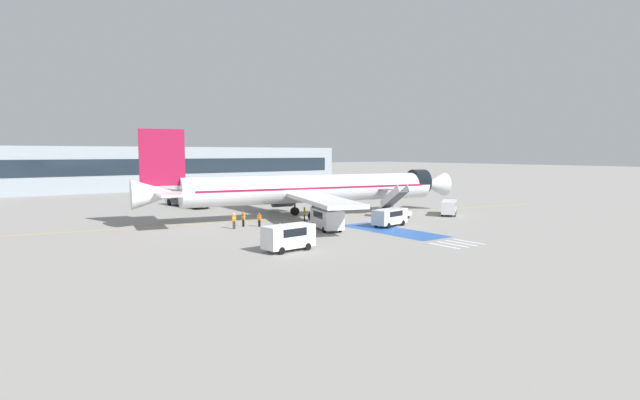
{
  "coord_description": "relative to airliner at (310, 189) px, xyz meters",
  "views": [
    {
      "loc": [
        -37.01,
        -53.86,
        8.45
      ],
      "look_at": [
        0.71,
        -2.37,
        2.41
      ],
      "focal_mm": 28.0,
      "sensor_mm": 36.0,
      "label": 1
    }
  ],
  "objects": [
    {
      "name": "ground_plane",
      "position": [
        -0.31,
        0.67,
        -3.74
      ],
      "size": [
        600.0,
        600.0,
        0.0
      ],
      "primitive_type": "plane",
      "color": "gray"
    },
    {
      "name": "apron_leadline_yellow",
      "position": [
        0.72,
        -0.14,
        -3.73
      ],
      "size": [
        77.36,
        14.7,
        0.01
      ],
      "primitive_type": "cube",
      "rotation": [
        0.0,
        0.0,
        -1.76
      ],
      "color": "gold",
      "rests_on": "ground_plane"
    },
    {
      "name": "apron_stand_patch_blue",
      "position": [
        0.72,
        -14.54,
        -3.73
      ],
      "size": [
        4.52,
        13.06,
        0.01
      ],
      "primitive_type": "cube",
      "color": "#2856A8",
      "rests_on": "ground_plane"
    },
    {
      "name": "apron_walkway_bar_0",
      "position": [
        -1.68,
        -23.69,
        -3.73
      ],
      "size": [
        0.44,
        3.6,
        0.01
      ],
      "primitive_type": "cube",
      "color": "silver",
      "rests_on": "ground_plane"
    },
    {
      "name": "apron_walkway_bar_1",
      "position": [
        -0.48,
        -23.69,
        -3.73
      ],
      "size": [
        0.44,
        3.6,
        0.01
      ],
      "primitive_type": "cube",
      "color": "silver",
      "rests_on": "ground_plane"
    },
    {
      "name": "apron_walkway_bar_2",
      "position": [
        0.72,
        -23.69,
        -3.73
      ],
      "size": [
        0.44,
        3.6,
        0.01
      ],
      "primitive_type": "cube",
      "color": "silver",
      "rests_on": "ground_plane"
    },
    {
      "name": "apron_walkway_bar_3",
      "position": [
        1.92,
        -23.69,
        -3.73
      ],
      "size": [
        0.44,
        3.6,
        0.01
      ],
      "primitive_type": "cube",
      "color": "silver",
      "rests_on": "ground_plane"
    },
    {
      "name": "airliner",
      "position": [
        0.0,
        0.0,
        0.0
      ],
      "size": [
        43.92,
        35.66,
        11.16
      ],
      "rotation": [
        0.0,
        0.0,
        -1.76
      ],
      "color": "silver",
      "rests_on": "ground_plane"
    },
    {
      "name": "boarding_stairs_forward",
      "position": [
        9.29,
        -6.17,
        -2.7
      ],
      "size": [
        3.05,
        5.5,
        4.38
      ],
      "rotation": [
        0.0,
        0.0,
        -0.19
      ],
      "color": "#ADB2BA",
      "rests_on": "ground_plane"
    },
    {
      "name": "fuel_tanker",
      "position": [
        -8.04,
        21.81,
        -1.97
      ],
      "size": [
        3.83,
        11.02,
        3.48
      ],
      "rotation": [
        0.0,
        0.0,
        0.13
      ],
      "color": "#38383D",
      "rests_on": "ground_plane"
    },
    {
      "name": "service_van_0",
      "position": [
        -14.39,
        -17.28,
        -2.39
      ],
      "size": [
        4.71,
        2.28,
        2.26
      ],
      "rotation": [
        0.0,
        0.0,
        1.65
      ],
      "color": "silver",
      "rests_on": "ground_plane"
    },
    {
      "name": "service_van_1",
      "position": [
        -4.68,
        -9.87,
        -2.38
      ],
      "size": [
        3.62,
        5.95,
        2.28
      ],
      "rotation": [
        0.0,
        0.0,
        2.84
      ],
      "color": "silver",
      "rests_on": "ground_plane"
    },
    {
      "name": "service_van_2",
      "position": [
        2.82,
        -12.0,
        -2.53
      ],
      "size": [
        4.93,
        2.67,
        2.01
      ],
      "rotation": [
        0.0,
        0.0,
        1.77
      ],
      "color": "silver",
      "rests_on": "ground_plane"
    },
    {
      "name": "service_van_3",
      "position": [
        16.7,
        -9.2,
        -2.55
      ],
      "size": [
        5.11,
        4.45,
        1.96
      ],
      "rotation": [
        0.0,
        0.0,
        5.35
      ],
      "color": "silver",
      "rests_on": "ground_plane"
    },
    {
      "name": "ground_crew_0",
      "position": [
        -12.56,
        -3.17,
        -2.68
      ],
      "size": [
        0.47,
        0.31,
        1.82
      ],
      "rotation": [
        0.0,
        0.0,
        6.09
      ],
      "color": "#2D2D33",
      "rests_on": "ground_plane"
    },
    {
      "name": "ground_crew_1",
      "position": [
        -10.95,
        -2.28,
        -2.74
      ],
      "size": [
        0.33,
        0.47,
        1.73
      ],
      "rotation": [
        0.0,
        0.0,
        1.82
      ],
      "color": "black",
      "rests_on": "ground_plane"
    },
    {
      "name": "ground_crew_2",
      "position": [
        -2.75,
        -2.74,
        -2.72
      ],
      "size": [
        0.42,
        0.49,
        1.77
      ],
      "rotation": [
        0.0,
        0.0,
        4.16
      ],
      "color": "#191E38",
      "rests_on": "ground_plane"
    },
    {
      "name": "ground_crew_3",
      "position": [
        -9.45,
        -3.35,
        -2.83
      ],
      "size": [
        0.41,
        0.49,
        1.59
      ],
      "rotation": [
        0.0,
        0.0,
        2.06
      ],
      "color": "black",
      "rests_on": "ground_plane"
    },
    {
      "name": "traffic_cone_0",
      "position": [
        -8.02,
        -5.49,
        -3.41
      ],
      "size": [
        0.59,
        0.59,
        0.66
      ],
      "color": "orange",
      "rests_on": "ground_plane"
    },
    {
      "name": "traffic_cone_1",
      "position": [
        -9.03,
        -6.63,
        -3.44
      ],
      "size": [
        0.54,
        0.54,
        0.6
      ],
      "color": "orange",
      "rests_on": "ground_plane"
    },
    {
      "name": "traffic_cone_2",
      "position": [
        13.78,
        -3.21,
        -3.43
      ],
      "size": [
        0.55,
        0.55,
        0.62
      ],
      "color": "orange",
      "rests_on": "ground_plane"
    },
    {
      "name": "terminal_building",
      "position": [
        -14.24,
        64.34,
        1.17
      ],
      "size": [
        125.53,
        12.1,
        9.82
      ],
      "color": "#89939E",
      "rests_on": "ground_plane"
    }
  ]
}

